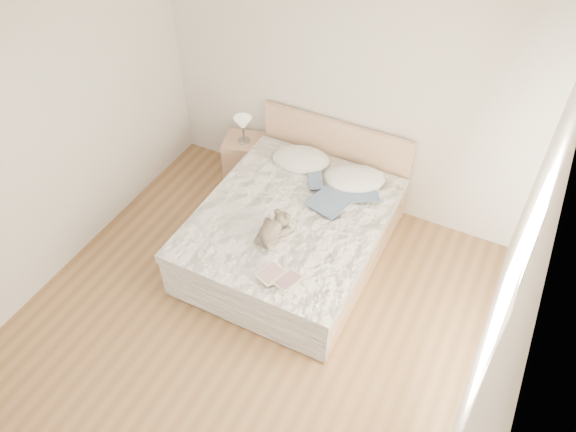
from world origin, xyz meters
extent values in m
cube|color=brown|center=(0.00, 0.00, 0.00)|extent=(4.00, 4.50, 0.00)
cube|color=silver|center=(0.00, 0.00, 2.70)|extent=(4.00, 4.50, 0.00)
cube|color=beige|center=(0.00, 2.25, 1.35)|extent=(4.00, 0.02, 2.70)
cube|color=beige|center=(-2.00, 0.00, 1.35)|extent=(0.02, 4.50, 2.70)
cube|color=beige|center=(2.00, 0.00, 1.35)|extent=(0.02, 4.50, 2.70)
cube|color=white|center=(1.99, 0.30, 1.45)|extent=(0.02, 1.30, 1.10)
cube|color=tan|center=(0.00, 1.15, 0.10)|extent=(1.68, 2.08, 0.20)
cube|color=white|center=(0.00, 1.15, 0.35)|extent=(1.60, 2.00, 0.30)
cube|color=white|center=(0.00, 1.10, 0.54)|extent=(1.72, 2.05, 0.10)
cube|color=tan|center=(0.00, 2.19, 0.50)|extent=(1.70, 0.06, 1.00)
cube|color=tan|center=(-1.04, 1.98, 0.28)|extent=(0.55, 0.52, 0.56)
cylinder|color=#4E4843|center=(-1.02, 1.96, 0.57)|extent=(0.14, 0.14, 0.02)
cylinder|color=#393430|center=(-1.02, 1.96, 0.68)|extent=(0.03, 0.03, 0.20)
cone|color=#EFE1CA|center=(-1.02, 1.96, 0.80)|extent=(0.21, 0.21, 0.14)
ellipsoid|color=white|center=(-0.26, 1.87, 0.64)|extent=(0.71, 0.58, 0.18)
ellipsoid|color=white|center=(0.32, 1.79, 0.64)|extent=(0.57, 0.43, 0.16)
ellipsoid|color=white|center=(0.38, 1.83, 0.64)|extent=(0.73, 0.66, 0.18)
cube|color=white|center=(-0.36, 1.79, 0.63)|extent=(0.29, 0.20, 0.02)
cube|color=beige|center=(0.28, 0.34, 0.63)|extent=(0.40, 0.33, 0.02)
camera|label=1|loc=(1.74, -2.38, 4.37)|focal=35.00mm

